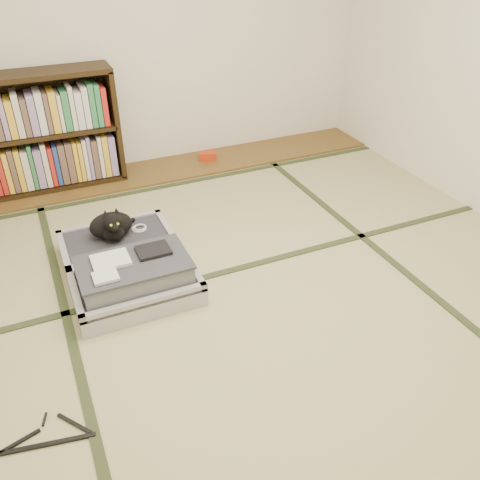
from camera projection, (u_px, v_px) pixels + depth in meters
name	position (u px, v px, depth m)	size (l,w,h in m)	color
floor	(257.00, 309.00, 2.88)	(4.50, 4.50, 0.00)	tan
wood_strip	(157.00, 171.00, 4.41)	(4.00, 0.50, 0.02)	brown
red_item	(208.00, 156.00, 4.58)	(0.15, 0.09, 0.07)	#B72E0E
room_shell	(264.00, 38.00, 2.09)	(4.50, 4.50, 4.50)	white
tatami_borders	(224.00, 263.00, 3.26)	(4.00, 4.50, 0.01)	#2D381E
bookcase	(30.00, 137.00, 3.90)	(1.34, 0.31, 0.92)	black
suitcase	(128.00, 267.00, 3.07)	(0.71, 0.94, 0.28)	#A1A1A6
cat	(112.00, 226.00, 3.21)	(0.31, 0.32, 0.25)	black
cable_coil	(140.00, 228.00, 3.35)	(0.10, 0.10, 0.02)	white
hanger	(47.00, 438.00, 2.16)	(0.41, 0.22, 0.01)	black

